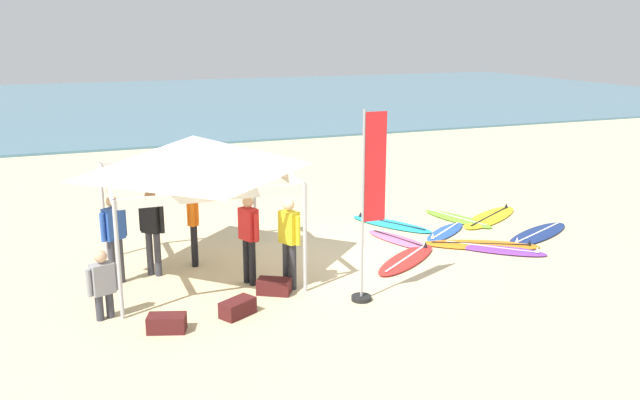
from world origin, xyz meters
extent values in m
plane|color=beige|center=(0.00, 0.00, 0.00)|extent=(80.00, 80.00, 0.00)
cube|color=teal|center=(0.00, 32.96, 0.05)|extent=(80.00, 36.00, 0.10)
cylinder|color=#B7B7BC|center=(-4.20, -1.52, 1.02)|extent=(0.07, 0.07, 2.05)
cylinder|color=#B7B7BC|center=(-0.95, -1.52, 1.02)|extent=(0.07, 0.07, 2.05)
cylinder|color=#B7B7BC|center=(-4.20, 1.73, 1.02)|extent=(0.07, 0.07, 2.05)
cylinder|color=#B7B7BC|center=(-0.95, 1.73, 1.02)|extent=(0.07, 0.07, 2.05)
cube|color=white|center=(-2.57, -1.52, 1.96)|extent=(3.25, 0.03, 0.18)
cube|color=white|center=(-2.57, 1.73, 1.96)|extent=(3.25, 0.03, 0.18)
cube|color=white|center=(-4.20, 0.10, 1.96)|extent=(0.03, 3.25, 0.18)
cube|color=white|center=(-0.95, 0.10, 1.96)|extent=(0.03, 3.25, 0.18)
pyramid|color=white|center=(-2.57, 0.10, 2.40)|extent=(3.37, 3.37, 0.70)
ellipsoid|color=purple|center=(3.67, -0.79, 0.04)|extent=(2.11, 2.10, 0.07)
cube|color=white|center=(3.67, -0.79, 0.07)|extent=(1.45, 1.43, 0.01)
cone|color=white|center=(4.35, -1.46, 0.13)|extent=(0.09, 0.09, 0.12)
ellipsoid|color=#7AD12D|center=(4.28, 1.49, 0.04)|extent=(1.15, 2.17, 0.07)
cube|color=white|center=(4.28, 1.49, 0.07)|extent=(0.56, 1.72, 0.01)
cone|color=white|center=(4.03, 2.32, 0.13)|extent=(0.09, 0.09, 0.12)
ellipsoid|color=pink|center=(2.07, 0.48, 0.04)|extent=(1.09, 1.98, 0.07)
cube|color=black|center=(2.07, 0.48, 0.07)|extent=(0.55, 1.56, 0.01)
cone|color=black|center=(2.32, -0.27, 0.13)|extent=(0.09, 0.09, 0.12)
ellipsoid|color=#23B2CC|center=(2.50, 1.69, 0.04)|extent=(1.64, 2.28, 0.07)
cube|color=black|center=(2.50, 1.69, 0.07)|extent=(0.98, 1.71, 0.01)
cone|color=black|center=(2.04, 2.50, 0.13)|extent=(0.09, 0.09, 0.12)
ellipsoid|color=red|center=(1.59, -0.74, 0.04)|extent=(2.22, 1.87, 0.07)
cube|color=white|center=(1.59, -0.74, 0.07)|extent=(1.60, 1.20, 0.01)
cone|color=white|center=(2.35, -0.18, 0.13)|extent=(0.09, 0.09, 0.12)
ellipsoid|color=navy|center=(5.32, -0.30, 0.04)|extent=(2.56, 1.67, 0.07)
cube|color=white|center=(5.32, -0.30, 0.07)|extent=(1.95, 0.94, 0.01)
cone|color=white|center=(4.39, -0.73, 0.13)|extent=(0.09, 0.09, 0.12)
ellipsoid|color=blue|center=(3.38, 0.63, 0.04)|extent=(1.75, 1.44, 0.07)
cube|color=white|center=(3.38, 0.63, 0.07)|extent=(1.27, 0.93, 0.01)
cone|color=white|center=(2.78, 0.20, 0.13)|extent=(0.09, 0.09, 0.12)
ellipsoid|color=orange|center=(3.59, -0.50, 0.04)|extent=(2.60, 1.79, 0.07)
cube|color=black|center=(3.59, -0.50, 0.07)|extent=(1.96, 1.03, 0.01)
cone|color=black|center=(4.53, -0.98, 0.13)|extent=(0.09, 0.09, 0.12)
ellipsoid|color=yellow|center=(5.11, 1.30, 0.04)|extent=(2.59, 1.94, 0.07)
cube|color=black|center=(5.11, 1.30, 0.07)|extent=(1.91, 1.18, 0.01)
cone|color=black|center=(6.02, 1.85, 0.13)|extent=(0.09, 0.09, 0.12)
cylinder|color=#2D2D33|center=(-1.12, -1.33, 0.44)|extent=(0.13, 0.13, 0.88)
cylinder|color=#2D2D33|center=(-1.20, -1.17, 0.44)|extent=(0.13, 0.13, 0.88)
cube|color=yellow|center=(-1.16, -1.25, 1.18)|extent=(0.35, 0.42, 0.60)
sphere|color=beige|center=(-1.16, -1.25, 1.60)|extent=(0.21, 0.21, 0.21)
cylinder|color=yellow|center=(-1.06, -1.46, 1.16)|extent=(0.09, 0.09, 0.54)
cylinder|color=yellow|center=(-1.26, -1.04, 1.16)|extent=(0.09, 0.09, 0.54)
cylinder|color=black|center=(-1.76, -0.86, 0.44)|extent=(0.13, 0.13, 0.88)
cylinder|color=black|center=(-1.83, -0.69, 0.44)|extent=(0.13, 0.13, 0.88)
cube|color=red|center=(-1.79, -0.78, 1.18)|extent=(0.34, 0.42, 0.60)
sphere|color=tan|center=(-1.79, -0.78, 1.60)|extent=(0.21, 0.21, 0.21)
cylinder|color=red|center=(-1.71, -0.99, 1.16)|extent=(0.09, 0.09, 0.54)
cylinder|color=red|center=(-1.88, -0.56, 1.16)|extent=(0.09, 0.09, 0.54)
cylinder|color=#383842|center=(-4.20, 0.12, 0.44)|extent=(0.13, 0.13, 0.88)
cylinder|color=#383842|center=(-4.05, 0.21, 0.44)|extent=(0.13, 0.13, 0.88)
cube|color=#2851B2|center=(-4.12, 0.16, 1.18)|extent=(0.42, 0.37, 0.60)
sphere|color=tan|center=(-4.12, 0.16, 1.60)|extent=(0.21, 0.21, 0.21)
cylinder|color=#2851B2|center=(-4.32, 0.05, 1.16)|extent=(0.09, 0.09, 0.54)
cylinder|color=#2851B2|center=(-3.92, 0.28, 1.16)|extent=(0.09, 0.09, 0.54)
cylinder|color=#383842|center=(-3.47, 0.41, 0.44)|extent=(0.13, 0.13, 0.88)
cylinder|color=#383842|center=(-3.34, 0.29, 0.44)|extent=(0.13, 0.13, 0.88)
cube|color=black|center=(-3.41, 0.35, 1.18)|extent=(0.42, 0.40, 0.60)
sphere|color=#9E7051|center=(-3.41, 0.35, 1.60)|extent=(0.21, 0.21, 0.21)
cylinder|color=black|center=(-3.58, 0.50, 1.16)|extent=(0.09, 0.09, 0.54)
cylinder|color=black|center=(-3.23, 0.20, 1.16)|extent=(0.09, 0.09, 0.54)
cylinder|color=black|center=(-2.53, 0.73, 0.44)|extent=(0.13, 0.13, 0.88)
cylinder|color=black|center=(-2.57, 0.55, 0.44)|extent=(0.13, 0.13, 0.88)
cube|color=orange|center=(-2.55, 0.64, 1.18)|extent=(0.30, 0.40, 0.60)
sphere|color=beige|center=(-2.55, 0.64, 1.60)|extent=(0.21, 0.21, 0.21)
cylinder|color=orange|center=(-2.50, 0.86, 1.16)|extent=(0.09, 0.09, 0.54)
cylinder|color=orange|center=(-2.60, 0.42, 1.16)|extent=(0.09, 0.09, 0.54)
cylinder|color=#383842|center=(-4.55, -1.45, 0.23)|extent=(0.13, 0.13, 0.45)
cylinder|color=#383842|center=(-4.38, -1.39, 0.23)|extent=(0.13, 0.13, 0.45)
cube|color=gray|center=(-4.47, -1.42, 0.71)|extent=(0.41, 0.32, 0.52)
sphere|color=tan|center=(-4.47, -1.42, 1.09)|extent=(0.21, 0.21, 0.21)
cylinder|color=gray|center=(-4.68, -1.50, 0.69)|extent=(0.09, 0.09, 0.47)
cylinder|color=gray|center=(-4.25, -1.35, 0.69)|extent=(0.09, 0.09, 0.47)
cylinder|color=#99999E|center=(-0.17, -2.28, 1.70)|extent=(0.04, 0.04, 3.40)
cube|color=red|center=(0.05, -2.28, 2.40)|extent=(0.40, 0.02, 1.90)
cylinder|color=black|center=(-0.17, -2.28, 0.04)|extent=(0.36, 0.36, 0.08)
cube|color=#4C1919|center=(-1.52, -1.42, 0.14)|extent=(0.68, 0.58, 0.28)
cube|color=#4C1919|center=(-3.59, -2.29, 0.14)|extent=(0.67, 0.50, 0.28)
cube|color=#4C1919|center=(-2.38, -2.11, 0.14)|extent=(0.68, 0.57, 0.28)
camera|label=1|loc=(-4.92, -12.30, 4.68)|focal=37.44mm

